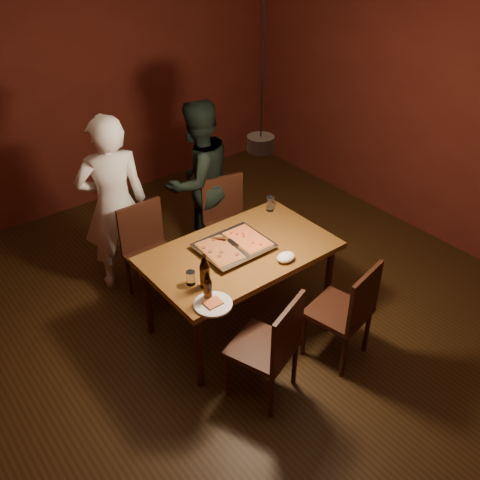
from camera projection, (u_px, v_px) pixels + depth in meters
room_shell at (260, 190)px, 3.71m from camera, size 6.00×6.00×6.00m
dining_table at (240, 258)px, 4.28m from camera, size 1.50×0.90×0.75m
chair_far_left at (148, 244)px, 4.69m from camera, size 0.42×0.42×0.49m
chair_far_right at (227, 215)px, 5.11m from camera, size 0.50×0.50×0.49m
chair_near_left at (273, 341)px, 3.70m from camera, size 0.54×0.54×0.49m
chair_near_right at (350, 306)px, 4.01m from camera, size 0.50×0.50×0.49m
pizza_tray at (234, 247)px, 4.23m from camera, size 0.55×0.45×0.05m
pizza_meat at (220, 250)px, 4.14m from camera, size 0.27×0.40×0.02m
pizza_cheese at (248, 239)px, 4.27m from camera, size 0.24×0.38×0.02m
spatula at (233, 243)px, 4.22m from camera, size 0.20×0.25×0.04m
beer_bottle_a at (208, 285)px, 3.68m from camera, size 0.06×0.06×0.23m
beer_bottle_b at (205, 271)px, 3.79m from camera, size 0.07×0.07×0.28m
water_glass_left at (191, 278)px, 3.86m from camera, size 0.07×0.07×0.11m
water_glass_right at (270, 204)px, 4.72m from camera, size 0.07×0.07×0.14m
plate_slice at (213, 304)px, 3.68m from camera, size 0.27×0.27×0.03m
napkin at (286, 257)px, 4.11m from camera, size 0.16×0.12×0.06m
diner_white at (114, 205)px, 4.68m from camera, size 0.69×0.55×1.66m
diner_dark at (198, 180)px, 5.15m from camera, size 0.84×0.69×1.58m
pendant_lamp at (261, 142)px, 3.51m from camera, size 0.18×0.18×1.10m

